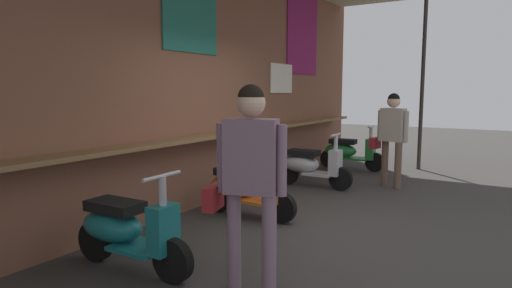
{
  "coord_description": "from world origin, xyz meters",
  "views": [
    {
      "loc": [
        -4.75,
        -2.02,
        1.69
      ],
      "look_at": [
        0.75,
        1.37,
        0.88
      ],
      "focal_mm": 30.02,
      "sensor_mm": 36.0,
      "label": 1
    }
  ],
  "objects_px": {
    "scooter_teal": "(125,230)",
    "scooter_orange": "(243,188)",
    "scooter_green": "(348,151)",
    "scooter_silver": "(309,165)",
    "shopper_browsing": "(249,167)",
    "shopper_with_handbag": "(392,131)"
  },
  "relations": [
    {
      "from": "scooter_green",
      "to": "shopper_browsing",
      "type": "bearing_deg",
      "value": -80.52
    },
    {
      "from": "scooter_teal",
      "to": "scooter_green",
      "type": "bearing_deg",
      "value": 88.27
    },
    {
      "from": "scooter_silver",
      "to": "shopper_browsing",
      "type": "distance_m",
      "value": 4.2
    },
    {
      "from": "scooter_teal",
      "to": "scooter_green",
      "type": "height_order",
      "value": "same"
    },
    {
      "from": "scooter_green",
      "to": "scooter_orange",
      "type": "bearing_deg",
      "value": -92.53
    },
    {
      "from": "scooter_orange",
      "to": "scooter_silver",
      "type": "bearing_deg",
      "value": 89.92
    },
    {
      "from": "shopper_with_handbag",
      "to": "shopper_browsing",
      "type": "distance_m",
      "value": 4.7
    },
    {
      "from": "shopper_browsing",
      "to": "scooter_orange",
      "type": "bearing_deg",
      "value": -161.34
    },
    {
      "from": "scooter_teal",
      "to": "scooter_orange",
      "type": "distance_m",
      "value": 2.03
    },
    {
      "from": "scooter_orange",
      "to": "shopper_browsing",
      "type": "height_order",
      "value": "shopper_browsing"
    },
    {
      "from": "scooter_orange",
      "to": "shopper_with_handbag",
      "type": "distance_m",
      "value": 3.18
    },
    {
      "from": "scooter_silver",
      "to": "shopper_browsing",
      "type": "bearing_deg",
      "value": -73.21
    },
    {
      "from": "scooter_orange",
      "to": "shopper_with_handbag",
      "type": "height_order",
      "value": "shopper_with_handbag"
    },
    {
      "from": "scooter_orange",
      "to": "scooter_silver",
      "type": "height_order",
      "value": "same"
    },
    {
      "from": "scooter_orange",
      "to": "shopper_browsing",
      "type": "distance_m",
      "value": 2.33
    },
    {
      "from": "shopper_browsing",
      "to": "scooter_teal",
      "type": "bearing_deg",
      "value": -96.77
    },
    {
      "from": "scooter_teal",
      "to": "scooter_silver",
      "type": "bearing_deg",
      "value": 88.27
    },
    {
      "from": "scooter_orange",
      "to": "scooter_teal",
      "type": "bearing_deg",
      "value": -90.08
    },
    {
      "from": "scooter_silver",
      "to": "shopper_with_handbag",
      "type": "xyz_separation_m",
      "value": [
        0.76,
        -1.22,
        0.61
      ]
    },
    {
      "from": "scooter_teal",
      "to": "shopper_with_handbag",
      "type": "xyz_separation_m",
      "value": [
        4.9,
        -1.22,
        0.61
      ]
    },
    {
      "from": "scooter_silver",
      "to": "scooter_green",
      "type": "bearing_deg",
      "value": 89.02
    },
    {
      "from": "scooter_orange",
      "to": "scooter_green",
      "type": "distance_m",
      "value": 4.11
    }
  ]
}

